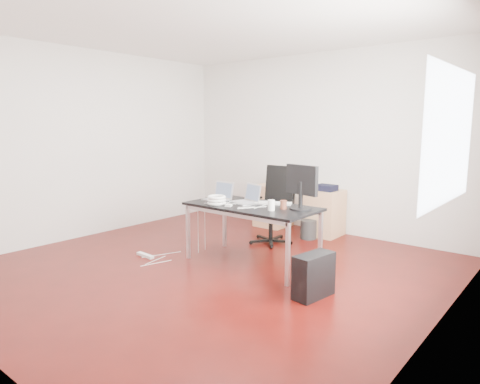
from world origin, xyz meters
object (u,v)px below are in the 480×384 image
Objects in this scene: desk at (252,209)px; office_chair at (274,201)px; filing_cabinet_right at (324,213)px; pc_tower at (314,276)px; filing_cabinet_left at (273,205)px.

office_chair is (-0.35, 0.99, -0.07)m from desk.
filing_cabinet_right is 1.56× the size of pc_tower.
filing_cabinet_right is at bearing 124.57° from pc_tower.
desk is 3.56× the size of pc_tower.
office_chair reaches higher than filing_cabinet_right.
filing_cabinet_left is 3.01m from pc_tower.
filing_cabinet_left is at bearing 141.09° from pc_tower.
desk reaches higher than pc_tower.
office_chair is 2.07m from pc_tower.
filing_cabinet_left is (-0.57, 0.80, -0.26)m from office_chair.
pc_tower is at bearing -21.25° from desk.
filing_cabinet_left reaches higher than pc_tower.
office_chair is at bearing 144.41° from pc_tower.
pc_tower is (2.03, -2.22, -0.13)m from filing_cabinet_left.
pc_tower is at bearing -47.51° from filing_cabinet_left.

